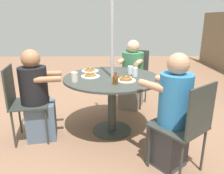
{
  "coord_description": "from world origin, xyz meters",
  "views": [
    {
      "loc": [
        2.63,
        -0.06,
        1.44
      ],
      "look_at": [
        0.0,
        0.0,
        0.61
      ],
      "focal_mm": 35.0,
      "sensor_mm": 36.0,
      "label": 1
    }
  ],
  "objects_px": {
    "patio_chair_east": "(135,73)",
    "coffee_cup": "(74,77)",
    "patio_chair_north": "(187,123)",
    "drinking_glass_a": "(130,70)",
    "pancake_plate_b": "(90,70)",
    "diner_north": "(171,116)",
    "pancake_plate_c": "(90,76)",
    "diner_east": "(132,77)",
    "patio_table": "(112,87)",
    "pancake_plate_a": "(126,79)",
    "syrup_bottle": "(116,79)",
    "patio_chair_south": "(22,99)",
    "diner_south": "(37,99)",
    "drinking_glass_b": "(135,72)"
  },
  "relations": [
    {
      "from": "diner_north",
      "to": "coffee_cup",
      "type": "bearing_deg",
      "value": 115.18
    },
    {
      "from": "diner_east",
      "to": "drinking_glass_a",
      "type": "height_order",
      "value": "diner_east"
    },
    {
      "from": "patio_table",
      "to": "drinking_glass_a",
      "type": "bearing_deg",
      "value": 122.63
    },
    {
      "from": "patio_table",
      "to": "coffee_cup",
      "type": "relative_size",
      "value": 10.74
    },
    {
      "from": "pancake_plate_a",
      "to": "patio_chair_north",
      "type": "bearing_deg",
      "value": 36.51
    },
    {
      "from": "pancake_plate_a",
      "to": "coffee_cup",
      "type": "height_order",
      "value": "coffee_cup"
    },
    {
      "from": "drinking_glass_b",
      "to": "diner_east",
      "type": "bearing_deg",
      "value": 175.84
    },
    {
      "from": "patio_chair_south",
      "to": "coffee_cup",
      "type": "bearing_deg",
      "value": 77.97
    },
    {
      "from": "patio_chair_north",
      "to": "diner_east",
      "type": "height_order",
      "value": "diner_east"
    },
    {
      "from": "patio_table",
      "to": "patio_chair_south",
      "type": "xyz_separation_m",
      "value": [
        0.19,
        -1.07,
        -0.07
      ]
    },
    {
      "from": "patio_table",
      "to": "pancake_plate_b",
      "type": "bearing_deg",
      "value": -136.08
    },
    {
      "from": "pancake_plate_b",
      "to": "diner_north",
      "type": "bearing_deg",
      "value": 39.4
    },
    {
      "from": "pancake_plate_a",
      "to": "coffee_cup",
      "type": "bearing_deg",
      "value": -87.59
    },
    {
      "from": "patio_table",
      "to": "patio_chair_east",
      "type": "height_order",
      "value": "patio_chair_east"
    },
    {
      "from": "drinking_glass_a",
      "to": "diner_north",
      "type": "bearing_deg",
      "value": 19.25
    },
    {
      "from": "coffee_cup",
      "to": "pancake_plate_a",
      "type": "bearing_deg",
      "value": 92.41
    },
    {
      "from": "diner_south",
      "to": "syrup_bottle",
      "type": "xyz_separation_m",
      "value": [
        0.15,
        0.93,
        0.28
      ]
    },
    {
      "from": "patio_chair_south",
      "to": "drinking_glass_a",
      "type": "relative_size",
      "value": 9.06
    },
    {
      "from": "diner_north",
      "to": "patio_chair_north",
      "type": "bearing_deg",
      "value": -90.0
    },
    {
      "from": "pancake_plate_c",
      "to": "diner_east",
      "type": "bearing_deg",
      "value": 143.36
    },
    {
      "from": "patio_chair_east",
      "to": "coffee_cup",
      "type": "height_order",
      "value": "patio_chair_east"
    },
    {
      "from": "patio_chair_north",
      "to": "patio_chair_south",
      "type": "xyz_separation_m",
      "value": [
        -0.67,
        -1.73,
        0.0
      ]
    },
    {
      "from": "patio_chair_south",
      "to": "patio_chair_east",
      "type": "bearing_deg",
      "value": 118.69
    },
    {
      "from": "diner_east",
      "to": "pancake_plate_b",
      "type": "distance_m",
      "value": 0.87
    },
    {
      "from": "diner_north",
      "to": "patio_chair_east",
      "type": "distance_m",
      "value": 1.74
    },
    {
      "from": "diner_south",
      "to": "diner_east",
      "type": "bearing_deg",
      "value": 118.66
    },
    {
      "from": "coffee_cup",
      "to": "diner_east",
      "type": "bearing_deg",
      "value": 143.4
    },
    {
      "from": "patio_chair_north",
      "to": "patio_chair_east",
      "type": "bearing_deg",
      "value": 60.11
    },
    {
      "from": "diner_south",
      "to": "patio_chair_north",
      "type": "bearing_deg",
      "value": 55.53
    },
    {
      "from": "patio_chair_east",
      "to": "diner_south",
      "type": "relative_size",
      "value": 0.83
    },
    {
      "from": "patio_chair_north",
      "to": "drinking_glass_a",
      "type": "xyz_separation_m",
      "value": [
        -1.02,
        -0.41,
        0.26
      ]
    },
    {
      "from": "patio_table",
      "to": "diner_south",
      "type": "bearing_deg",
      "value": -79.87
    },
    {
      "from": "pancake_plate_a",
      "to": "drinking_glass_a",
      "type": "height_order",
      "value": "drinking_glass_a"
    },
    {
      "from": "patio_chair_south",
      "to": "drinking_glass_a",
      "type": "xyz_separation_m",
      "value": [
        -0.35,
        1.32,
        0.26
      ]
    },
    {
      "from": "pancake_plate_b",
      "to": "coffee_cup",
      "type": "height_order",
      "value": "coffee_cup"
    },
    {
      "from": "diner_south",
      "to": "patio_chair_south",
      "type": "bearing_deg",
      "value": -90.0
    },
    {
      "from": "diner_north",
      "to": "pancake_plate_c",
      "type": "height_order",
      "value": "diner_north"
    },
    {
      "from": "diner_south",
      "to": "drinking_glass_a",
      "type": "height_order",
      "value": "diner_south"
    },
    {
      "from": "pancake_plate_b",
      "to": "pancake_plate_a",
      "type": "bearing_deg",
      "value": 42.48
    },
    {
      "from": "diner_south",
      "to": "pancake_plate_a",
      "type": "relative_size",
      "value": 4.76
    },
    {
      "from": "syrup_bottle",
      "to": "drinking_glass_a",
      "type": "xyz_separation_m",
      "value": [
        -0.47,
        0.21,
        -0.0
      ]
    },
    {
      "from": "diner_north",
      "to": "patio_chair_south",
      "type": "height_order",
      "value": "diner_north"
    },
    {
      "from": "drinking_glass_a",
      "to": "drinking_glass_b",
      "type": "height_order",
      "value": "drinking_glass_b"
    },
    {
      "from": "diner_east",
      "to": "drinking_glass_b",
      "type": "distance_m",
      "value": 0.88
    },
    {
      "from": "patio_chair_east",
      "to": "drinking_glass_b",
      "type": "distance_m",
      "value": 1.03
    },
    {
      "from": "diner_north",
      "to": "diner_east",
      "type": "distance_m",
      "value": 1.58
    },
    {
      "from": "pancake_plate_c",
      "to": "coffee_cup",
      "type": "xyz_separation_m",
      "value": [
        0.22,
        -0.16,
        0.04
      ]
    },
    {
      "from": "pancake_plate_a",
      "to": "drinking_glass_a",
      "type": "distance_m",
      "value": 0.36
    },
    {
      "from": "pancake_plate_a",
      "to": "drinking_glass_a",
      "type": "relative_size",
      "value": 2.29
    },
    {
      "from": "diner_north",
      "to": "drinking_glass_a",
      "type": "distance_m",
      "value": 0.97
    }
  ]
}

